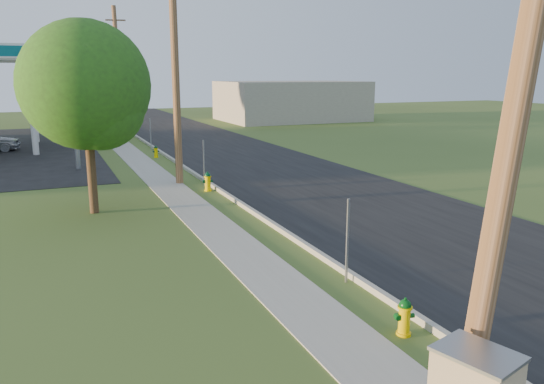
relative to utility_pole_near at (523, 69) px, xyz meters
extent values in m
plane|color=#3F5623|center=(0.60, 1.00, -4.80)|extent=(140.00, 140.00, 0.00)
cube|color=black|center=(5.10, 11.00, -4.79)|extent=(8.00, 120.00, 0.02)
cube|color=#9E9C91|center=(1.10, 11.00, -4.73)|extent=(0.15, 120.00, 0.15)
cube|color=gray|center=(-0.65, 11.00, -4.79)|extent=(1.50, 120.00, 0.03)
cylinder|color=brown|center=(0.00, 0.00, -0.05)|extent=(1.31, 0.32, 9.48)
cylinder|color=brown|center=(0.00, 18.00, 0.10)|extent=(0.32, 0.32, 9.80)
cylinder|color=brown|center=(0.00, 36.00, -0.05)|extent=(0.49, 0.32, 9.50)
cube|color=brown|center=(0.00, 36.00, 3.70)|extent=(1.40, 0.10, 0.12)
cube|color=gray|center=(0.85, 5.20, -3.80)|extent=(0.05, 0.04, 2.00)
cube|color=gray|center=(0.85, 17.00, -3.80)|extent=(0.05, 0.04, 2.00)
cube|color=gray|center=(0.85, 29.20, -3.80)|extent=(0.05, 0.04, 2.00)
cylinder|color=silver|center=(-5.90, 29.70, -2.05)|extent=(0.36, 0.36, 5.50)
cylinder|color=silver|center=(-5.90, 36.30, -2.05)|extent=(0.36, 0.36, 5.50)
cylinder|color=gray|center=(-3.90, 23.50, -2.30)|extent=(0.24, 0.24, 5.00)
cube|color=silver|center=(-3.90, 23.50, 1.00)|extent=(0.30, 2.00, 2.00)
cube|color=#055967|center=(-3.90, 23.50, 1.80)|extent=(0.34, 2.04, 0.50)
cube|color=gray|center=(18.60, 46.00, -2.80)|extent=(14.00, 10.00, 4.00)
cylinder|color=#3B271A|center=(-3.95, 14.17, -3.12)|extent=(0.30, 0.30, 3.37)
sphere|color=#264A19|center=(-3.95, 14.17, -0.42)|extent=(4.31, 4.31, 4.31)
sphere|color=#264A19|center=(-3.55, 13.87, -1.10)|extent=(2.96, 2.96, 2.96)
cylinder|color=#3B271A|center=(-3.93, 42.45, -2.83)|extent=(0.30, 0.30, 3.94)
sphere|color=#264A19|center=(-3.93, 42.45, 0.31)|extent=(5.04, 5.04, 5.04)
sphere|color=#264A19|center=(-3.53, 42.15, -0.47)|extent=(3.46, 3.46, 3.46)
cylinder|color=#DBB300|center=(0.51, 2.58, -4.77)|extent=(0.28, 0.28, 0.06)
cylinder|color=#DBB300|center=(0.51, 2.58, -4.51)|extent=(0.22, 0.22, 0.59)
cylinder|color=#DBB300|center=(0.51, 2.58, -4.25)|extent=(0.28, 0.28, 0.04)
sphere|color=#053C0F|center=(0.51, 2.58, -4.21)|extent=(0.23, 0.23, 0.23)
cylinder|color=#053C0F|center=(0.51, 2.58, -4.09)|extent=(0.05, 0.05, 0.06)
cylinder|color=#053C0F|center=(0.48, 2.44, -4.43)|extent=(0.13, 0.14, 0.11)
cylinder|color=#053C0F|center=(0.37, 2.60, -4.43)|extent=(0.11, 0.11, 0.09)
cylinder|color=#053C0F|center=(0.64, 2.55, -4.43)|extent=(0.11, 0.11, 0.09)
cylinder|color=#F9CF00|center=(0.71, 16.02, -4.77)|extent=(0.30, 0.30, 0.06)
cylinder|color=#F9CF00|center=(0.71, 16.02, -4.48)|extent=(0.24, 0.24, 0.65)
cylinder|color=#F9CF00|center=(0.71, 16.02, -4.20)|extent=(0.30, 0.30, 0.04)
sphere|color=#04371A|center=(0.71, 16.02, -4.15)|extent=(0.25, 0.25, 0.25)
cylinder|color=#04371A|center=(0.71, 16.02, -4.02)|extent=(0.05, 0.05, 0.06)
cylinder|color=#04371A|center=(0.68, 15.87, -4.39)|extent=(0.14, 0.15, 0.12)
cylinder|color=#04371A|center=(0.56, 16.05, -4.39)|extent=(0.13, 0.12, 0.10)
cylinder|color=#04371A|center=(0.86, 15.99, -4.39)|extent=(0.13, 0.12, 0.10)
cylinder|color=#F9DB00|center=(0.50, 25.88, -4.77)|extent=(0.27, 0.27, 0.06)
cylinder|color=#F9DB00|center=(0.50, 25.88, -4.52)|extent=(0.21, 0.21, 0.57)
cylinder|color=#F9DB00|center=(0.50, 25.88, -4.27)|extent=(0.27, 0.27, 0.04)
sphere|color=black|center=(0.50, 25.88, -4.23)|extent=(0.22, 0.22, 0.22)
cylinder|color=black|center=(0.50, 25.88, -4.12)|extent=(0.05, 0.05, 0.06)
cylinder|color=black|center=(0.52, 25.75, -4.44)|extent=(0.11, 0.12, 0.10)
cylinder|color=black|center=(0.37, 25.87, -4.44)|extent=(0.10, 0.09, 0.09)
cylinder|color=black|center=(0.64, 25.89, -4.44)|extent=(0.10, 0.09, 0.09)
cube|color=gray|center=(-0.87, -0.54, -3.25)|extent=(0.93, 1.08, 0.04)
camera|label=1|loc=(-5.30, -4.76, -0.06)|focal=35.00mm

